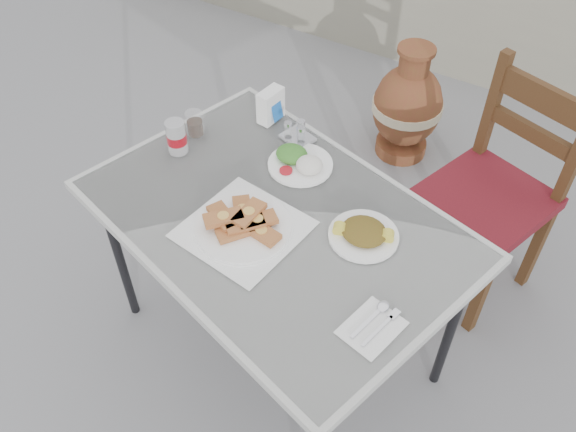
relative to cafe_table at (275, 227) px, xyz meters
The scene contains 12 objects.
ground 0.74m from the cafe_table, 102.01° to the right, with size 80.00×80.00×0.00m, color slate.
cafe_table is the anchor object (origin of this frame).
pide_plate 0.15m from the cafe_table, 117.77° to the right, with size 0.41×0.41×0.08m.
salad_rice_plate 0.28m from the cafe_table, 102.88° to the left, with size 0.24×0.24×0.06m.
salad_chopped_plate 0.32m from the cafe_table, 12.97° to the left, with size 0.23×0.23×0.05m.
soda_can 0.52m from the cafe_table, 168.70° to the left, with size 0.07×0.07×0.13m.
cola_glass 0.56m from the cafe_table, 156.57° to the left, with size 0.07×0.07×0.10m.
napkin_holder 0.56m from the cafe_table, 124.04° to the left, with size 0.08×0.12×0.13m.
condiment_caddy 0.43m from the cafe_table, 110.52° to the left, with size 0.14×0.12×0.08m.
cutlery_napkin 0.53m from the cafe_table, 24.86° to the right, with size 0.18×0.21×0.01m.
chair 1.01m from the cafe_table, 54.91° to the left, with size 0.58×0.58×1.04m.
terracotta_urn 1.53m from the cafe_table, 93.25° to the left, with size 0.39×0.39×0.67m.
Camera 1 is at (0.79, -1.18, 2.29)m, focal length 38.00 mm.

